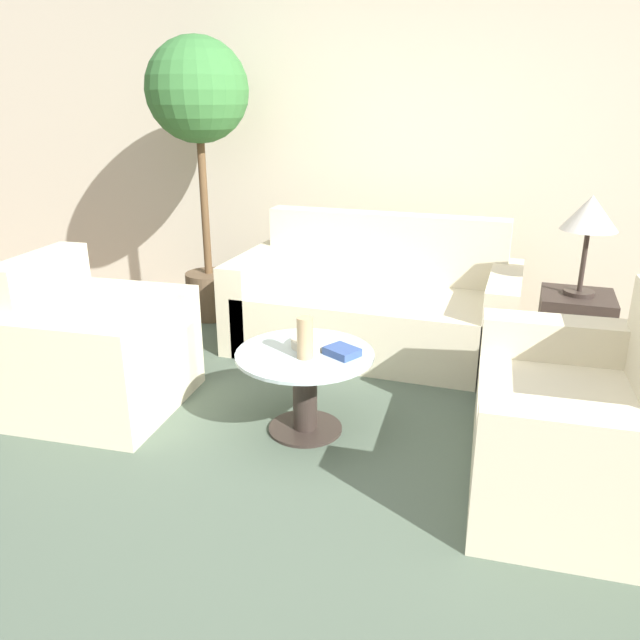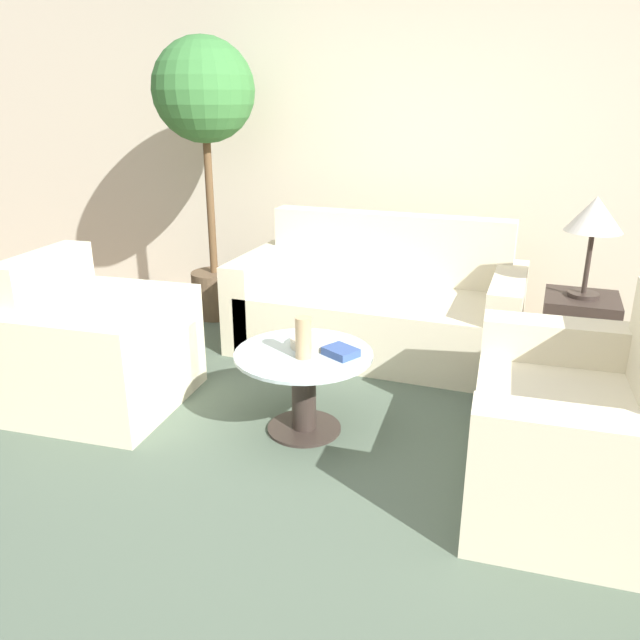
# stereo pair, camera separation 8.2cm
# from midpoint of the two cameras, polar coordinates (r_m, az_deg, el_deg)

# --- Properties ---
(ground_plane) EXTENTS (14.00, 14.00, 0.00)m
(ground_plane) POSITION_cam_midpoint_polar(r_m,az_deg,el_deg) (2.93, -5.33, -15.88)
(ground_plane) COLOR brown
(wall_back) EXTENTS (10.00, 0.06, 2.60)m
(wall_back) POSITION_cam_midpoint_polar(r_m,az_deg,el_deg) (5.07, 7.32, 15.02)
(wall_back) COLOR beige
(wall_back) RESTS_ON ground_plane
(rug) EXTENTS (3.65, 3.42, 0.01)m
(rug) POSITION_cam_midpoint_polar(r_m,az_deg,el_deg) (3.43, -2.05, -9.97)
(rug) COLOR #4C5B4C
(rug) RESTS_ON ground_plane
(sofa_main) EXTENTS (1.94, 0.91, 0.92)m
(sofa_main) POSITION_cam_midpoint_polar(r_m,az_deg,el_deg) (4.44, 4.50, 1.14)
(sofa_main) COLOR beige
(sofa_main) RESTS_ON ground_plane
(armchair) EXTENTS (0.91, 0.95, 0.88)m
(armchair) POSITION_cam_midpoint_polar(r_m,az_deg,el_deg) (3.82, -20.71, -3.23)
(armchair) COLOR beige
(armchair) RESTS_ON ground_plane
(loveseat) EXTENTS (0.94, 1.28, 0.90)m
(loveseat) POSITION_cam_midpoint_polar(r_m,az_deg,el_deg) (3.06, 22.93, -9.35)
(loveseat) COLOR beige
(loveseat) RESTS_ON ground_plane
(coffee_table) EXTENTS (0.72, 0.72, 0.46)m
(coffee_table) POSITION_cam_midpoint_polar(r_m,az_deg,el_deg) (3.30, -2.11, -5.60)
(coffee_table) COLOR #332823
(coffee_table) RESTS_ON ground_plane
(side_table) EXTENTS (0.43, 0.43, 0.57)m
(side_table) POSITION_cam_midpoint_polar(r_m,az_deg,el_deg) (4.17, 21.54, -1.56)
(side_table) COLOR #332823
(side_table) RESTS_ON ground_plane
(table_lamp) EXTENTS (0.33, 0.33, 0.60)m
(table_lamp) POSITION_cam_midpoint_polar(r_m,az_deg,el_deg) (3.98, 22.92, 8.72)
(table_lamp) COLOR #332823
(table_lamp) RESTS_ON side_table
(potted_plant) EXTENTS (0.76, 0.76, 2.13)m
(potted_plant) POSITION_cam_midpoint_polar(r_m,az_deg,el_deg) (4.93, -11.51, 17.86)
(potted_plant) COLOR brown
(potted_plant) RESTS_ON ground_plane
(vase) EXTENTS (0.08, 0.08, 0.22)m
(vase) POSITION_cam_midpoint_polar(r_m,az_deg,el_deg) (3.13, -2.14, -1.64)
(vase) COLOR tan
(vase) RESTS_ON coffee_table
(bowl) EXTENTS (0.21, 0.21, 0.05)m
(bowl) POSITION_cam_midpoint_polar(r_m,az_deg,el_deg) (3.30, -1.55, -2.06)
(bowl) COLOR beige
(bowl) RESTS_ON coffee_table
(book_stack) EXTENTS (0.20, 0.19, 0.04)m
(book_stack) POSITION_cam_midpoint_polar(r_m,az_deg,el_deg) (3.19, 1.30, -2.91)
(book_stack) COLOR #334C8C
(book_stack) RESTS_ON coffee_table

